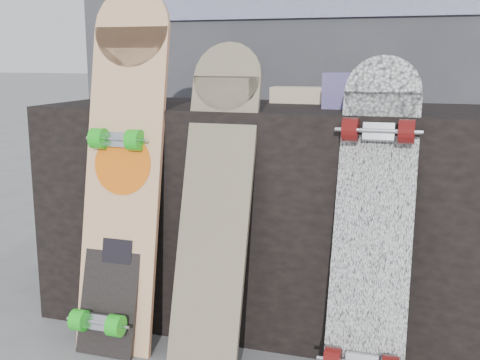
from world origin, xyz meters
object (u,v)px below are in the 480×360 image
(vendor_table, at_px, (266,213))
(longboard_geisha, at_px, (124,159))
(longboard_celtic, at_px, (217,195))
(longboard_cascadia, at_px, (373,221))
(skateboard_dark, at_px, (116,212))

(vendor_table, height_order, longboard_geisha, longboard_geisha)
(vendor_table, xyz_separation_m, longboard_geisha, (-0.40, -0.33, 0.24))
(longboard_celtic, distance_m, longboard_cascadia, 0.49)
(longboard_cascadia, relative_size, skateboard_dark, 1.09)
(vendor_table, relative_size, longboard_celtic, 1.56)
(longboard_geisha, bearing_deg, vendor_table, 39.54)
(vendor_table, distance_m, longboard_celtic, 0.39)
(longboard_cascadia, bearing_deg, longboard_celtic, 177.22)
(skateboard_dark, bearing_deg, vendor_table, 41.73)
(vendor_table, bearing_deg, skateboard_dark, -138.27)
(longboard_cascadia, bearing_deg, vendor_table, 138.20)
(longboard_geisha, bearing_deg, longboard_cascadia, -3.45)
(longboard_celtic, xyz_separation_m, longboard_cascadia, (0.49, -0.02, -0.04))
(skateboard_dark, bearing_deg, longboard_cascadia, -0.61)
(longboard_geisha, relative_size, skateboard_dark, 1.34)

